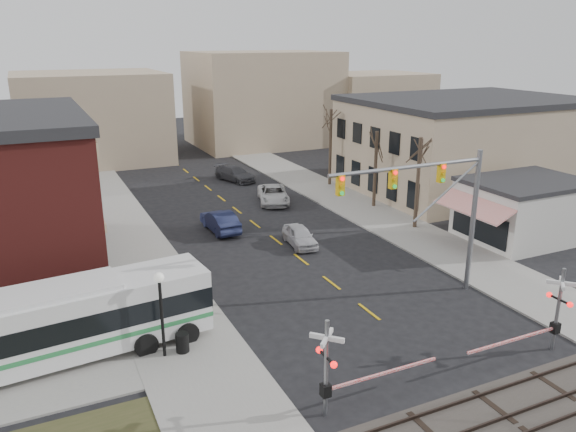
% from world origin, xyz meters
% --- Properties ---
extents(ground, '(160.00, 160.00, 0.00)m').
position_xyz_m(ground, '(0.00, 0.00, 0.00)').
color(ground, black).
rests_on(ground, ground).
extents(sidewalk_west, '(5.00, 60.00, 0.12)m').
position_xyz_m(sidewalk_west, '(-9.50, 20.00, 0.06)').
color(sidewalk_west, gray).
rests_on(sidewalk_west, ground).
extents(sidewalk_east, '(5.00, 60.00, 0.12)m').
position_xyz_m(sidewalk_east, '(9.50, 20.00, 0.06)').
color(sidewalk_east, gray).
rests_on(sidewalk_east, ground).
extents(ballast_strip, '(160.00, 5.00, 0.06)m').
position_xyz_m(ballast_strip, '(0.00, -8.00, 0.03)').
color(ballast_strip, '#332D28').
rests_on(ballast_strip, ground).
extents(rail_tracks, '(160.00, 3.91, 0.14)m').
position_xyz_m(rail_tracks, '(0.00, -8.00, 0.12)').
color(rail_tracks, '#2D231E').
rests_on(rail_tracks, ground).
extents(tan_building, '(20.30, 15.30, 8.50)m').
position_xyz_m(tan_building, '(22.00, 20.00, 4.26)').
color(tan_building, tan).
rests_on(tan_building, ground).
extents(awning_shop, '(9.74, 6.20, 4.30)m').
position_xyz_m(awning_shop, '(15.97, 7.00, 2.16)').
color(awning_shop, beige).
rests_on(awning_shop, ground).
extents(tree_east_a, '(0.28, 0.28, 6.75)m').
position_xyz_m(tree_east_a, '(10.50, 12.00, 3.50)').
color(tree_east_a, '#382B21').
rests_on(tree_east_a, sidewalk_east).
extents(tree_east_b, '(0.28, 0.28, 6.30)m').
position_xyz_m(tree_east_b, '(10.80, 18.00, 3.27)').
color(tree_east_b, '#382B21').
rests_on(tree_east_b, sidewalk_east).
extents(tree_east_c, '(0.28, 0.28, 7.20)m').
position_xyz_m(tree_east_c, '(11.00, 26.00, 3.72)').
color(tree_east_c, '#382B21').
rests_on(tree_east_c, sidewalk_east).
extents(transit_bus, '(13.31, 4.16, 3.37)m').
position_xyz_m(transit_bus, '(-14.77, 3.72, 1.90)').
color(transit_bus, silver).
rests_on(transit_bus, ground).
extents(traffic_signal_mast, '(9.31, 0.30, 8.00)m').
position_xyz_m(traffic_signal_mast, '(4.00, 2.12, 5.70)').
color(traffic_signal_mast, gray).
rests_on(traffic_signal_mast, ground).
extents(rr_crossing_west, '(5.60, 1.36, 4.00)m').
position_xyz_m(rr_crossing_west, '(-5.70, -4.41, 1.97)').
color(rr_crossing_west, gray).
rests_on(rr_crossing_west, ground).
extents(rr_crossing_east, '(5.60, 1.36, 4.00)m').
position_xyz_m(rr_crossing_east, '(5.16, -4.67, 1.97)').
color(rr_crossing_east, gray).
rests_on(rr_crossing_east, ground).
extents(street_lamp, '(0.44, 0.44, 4.00)m').
position_xyz_m(street_lamp, '(-10.69, 2.12, 3.01)').
color(street_lamp, black).
rests_on(street_lamp, sidewalk_west).
extents(trash_bin, '(0.60, 0.60, 0.90)m').
position_xyz_m(trash_bin, '(-9.86, 2.13, 0.57)').
color(trash_bin, black).
rests_on(trash_bin, sidewalk_west).
extents(car_a, '(2.03, 4.10, 1.34)m').
position_xyz_m(car_a, '(1.10, 12.43, 0.67)').
color(car_a, '#B8B7BC').
rests_on(car_a, ground).
extents(car_b, '(1.79, 4.75, 1.55)m').
position_xyz_m(car_b, '(-2.90, 17.63, 0.77)').
color(car_b, '#191F3F').
rests_on(car_b, ground).
extents(car_c, '(3.91, 5.74, 1.46)m').
position_xyz_m(car_c, '(3.67, 22.83, 0.73)').
color(car_c, '#BBBBBB').
rests_on(car_c, ground).
extents(car_d, '(3.45, 5.24, 1.41)m').
position_xyz_m(car_d, '(3.34, 31.64, 0.71)').
color(car_d, '#414146').
rests_on(car_d, ground).
extents(pedestrian_near, '(0.61, 0.74, 1.76)m').
position_xyz_m(pedestrian_near, '(-8.59, 3.71, 1.00)').
color(pedestrian_near, '#4F453F').
rests_on(pedestrian_near, sidewalk_west).
extents(pedestrian_far, '(0.95, 0.87, 1.58)m').
position_xyz_m(pedestrian_far, '(-10.31, 6.35, 0.91)').
color(pedestrian_far, '#333559').
rests_on(pedestrian_far, sidewalk_west).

